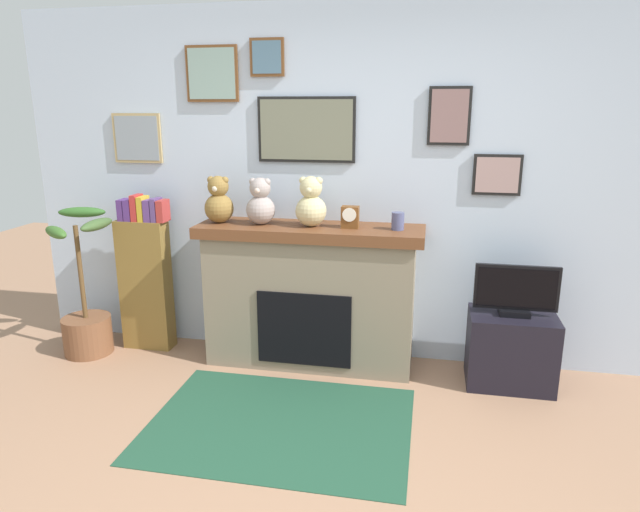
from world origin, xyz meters
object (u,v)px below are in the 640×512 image
candle_jar (398,221)px  teddy_bear_cream (219,202)px  potted_plant (86,315)px  tv_stand (511,350)px  fireplace (310,295)px  teddy_bear_brown (260,203)px  bookshelf (145,277)px  television (516,292)px  mantel_clock (350,217)px  teddy_bear_grey (311,204)px

candle_jar → teddy_bear_cream: (-1.30, -0.00, 0.09)m
potted_plant → tv_stand: size_ratio=1.96×
fireplace → teddy_bear_brown: 0.77m
bookshelf → television: (2.77, -0.10, 0.09)m
fireplace → mantel_clock: size_ratio=10.63×
potted_plant → mantel_clock: bearing=4.6°
fireplace → teddy_bear_grey: teddy_bear_grey is taller
television → bookshelf: bearing=177.9°
potted_plant → candle_jar: size_ratio=9.27×
candle_jar → mantel_clock: (-0.33, -0.00, 0.02)m
tv_stand → mantel_clock: size_ratio=3.78×
television → mantel_clock: 1.23m
bookshelf → teddy_bear_grey: bearing=-1.8°
tv_stand → television: (0.00, -0.00, 0.42)m
fireplace → candle_jar: 0.86m
fireplace → television: bearing=-3.1°
fireplace → mantel_clock: bearing=-3.8°
potted_plant → tv_stand: (3.19, 0.11, -0.06)m
television → mantel_clock: size_ratio=3.60×
fireplace → candle_jar: candle_jar is taller
candle_jar → potted_plant: bearing=-176.0°
tv_stand → teddy_bear_brown: size_ratio=1.72×
mantel_clock → potted_plant: bearing=-175.4°
potted_plant → teddy_bear_cream: bearing=8.7°
tv_stand → teddy_bear_cream: bearing=178.4°
tv_stand → television: 0.42m
fireplace → mantel_clock: 0.67m
fireplace → tv_stand: bearing=-3.1°
potted_plant → candle_jar: 2.52m
potted_plant → mantel_clock: (2.04, 0.16, 0.82)m
bookshelf → teddy_bear_grey: (1.35, -0.04, 0.63)m
mantel_clock → teddy_bear_brown: 0.66m
bookshelf → teddy_bear_cream: teddy_bear_cream is taller
tv_stand → teddy_bear_brown: (-1.80, 0.06, 0.95)m
tv_stand → mantel_clock: bearing=177.1°
candle_jar → teddy_bear_brown: 0.99m
tv_stand → mantel_clock: (-1.14, 0.06, 0.88)m
television → mantel_clock: bearing=177.0°
television → candle_jar: 0.93m
television → teddy_bear_cream: teddy_bear_cream is taller
television → teddy_bear_cream: 2.18m
potted_plant → teddy_bear_cream: (1.08, 0.16, 0.90)m
television → teddy_bear_brown: bearing=178.1°
bookshelf → mantel_clock: size_ratio=8.07×
fireplace → potted_plant: (-1.75, -0.18, -0.22)m
tv_stand → teddy_bear_cream: 2.32m
candle_jar → television: bearing=-4.3°
bookshelf → mantel_clock: 1.72m
mantel_clock → teddy_bear_grey: 0.29m
potted_plant → teddy_bear_grey: teddy_bear_grey is taller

